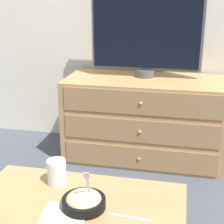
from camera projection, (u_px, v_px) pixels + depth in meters
ground_plane at (137, 140)px, 3.09m from camera, size 12.00×12.00×0.00m
dresser at (144, 119)px, 2.69m from camera, size 1.21×0.56×0.64m
tv at (147, 33)px, 2.55m from camera, size 0.83×0.14×0.64m
coffee_table at (78, 214)px, 1.50m from camera, size 0.92×0.50×0.40m
takeout_bowl at (84, 201)px, 1.44m from camera, size 0.18×0.18×0.20m
drink_cup at (57, 173)px, 1.61m from camera, size 0.09×0.09×0.12m
napkin at (64, 216)px, 1.39m from camera, size 0.19×0.19×0.00m
knife at (129, 217)px, 1.38m from camera, size 0.18×0.02×0.01m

